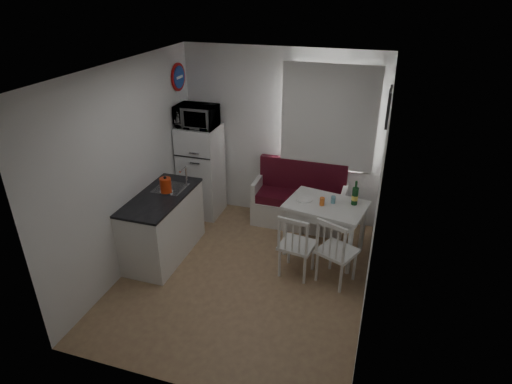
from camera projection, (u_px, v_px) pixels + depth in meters
floor at (244, 276)px, 5.50m from camera, size 3.00×3.50×0.02m
ceiling at (241, 69)px, 4.33m from camera, size 3.00×3.50×0.02m
wall_back at (281, 137)px, 6.41m from camera, size 3.00×0.02×2.60m
wall_front at (172, 275)px, 3.42m from camera, size 3.00×0.02×2.60m
wall_left at (129, 169)px, 5.32m from camera, size 0.02×3.50×2.60m
wall_right at (377, 203)px, 4.51m from camera, size 0.02×3.50×2.60m
window at (329, 120)px, 6.05m from camera, size 1.22×0.06×1.47m
curtain at (329, 118)px, 5.96m from camera, size 1.35×0.02×1.50m
kitchen_counter at (163, 225)px, 5.75m from camera, size 0.62×1.32×1.16m
wall_sign at (179, 77)px, 6.17m from camera, size 0.03×0.40×0.40m
picture_frame at (388, 107)px, 5.12m from camera, size 0.04×0.52×0.42m
bench at (299, 204)px, 6.54m from camera, size 1.39×0.54×1.00m
dining_table at (326, 210)px, 5.67m from camera, size 1.13×0.89×0.76m
chair_left at (296, 241)px, 5.23m from camera, size 0.47×0.45×0.47m
chair_right at (337, 247)px, 5.09m from camera, size 0.55×0.55×0.49m
fridge at (201, 171)px, 6.68m from camera, size 0.58×0.58×1.46m
microwave at (197, 116)px, 6.24m from camera, size 0.59×0.40×0.33m
kettle at (166, 185)px, 5.55m from camera, size 0.18×0.18×0.24m
wine_bottle at (355, 193)px, 5.55m from camera, size 0.08×0.08×0.33m
drinking_glass_orange at (322, 201)px, 5.58m from camera, size 0.06×0.06×0.11m
drinking_glass_blue at (333, 200)px, 5.63m from camera, size 0.06×0.06×0.10m
plate at (304, 199)px, 5.73m from camera, size 0.22×0.22×0.02m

